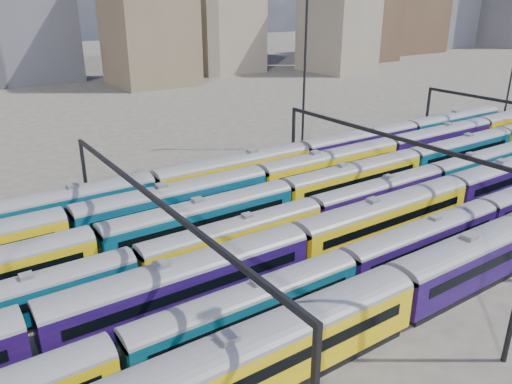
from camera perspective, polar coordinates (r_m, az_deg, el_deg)
ground at (r=53.66m, az=8.97°, el=-3.85°), size 500.00×500.00×0.00m
rake_0 at (r=38.22m, az=15.83°, el=-10.60°), size 135.60×3.30×5.58m
rake_1 at (r=55.00m, az=24.66°, el=-2.23°), size 112.93×2.76×4.63m
rake_2 at (r=50.61m, az=14.51°, el=-2.40°), size 152.38×3.18×5.37m
rake_3 at (r=50.78m, az=6.60°, el=-2.22°), size 112.77×2.75×4.62m
rake_4 at (r=68.29m, az=17.33°, el=3.41°), size 123.69×3.02×5.08m
rake_5 at (r=64.64m, az=8.48°, el=3.31°), size 152.36×3.18×5.37m
rake_6 at (r=57.32m, az=-11.70°, el=0.69°), size 130.00×3.17×5.34m
gantry_1 at (r=40.81m, az=-11.61°, el=-1.95°), size 0.35×40.35×8.03m
gantry_2 at (r=58.25m, az=16.64°, el=4.70°), size 0.35×40.35×8.03m
mast_3 at (r=77.03m, az=5.63°, el=14.85°), size 1.40×0.50×25.60m
skyline at (r=197.46m, az=11.15°, el=20.55°), size 399.22×60.48×50.03m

